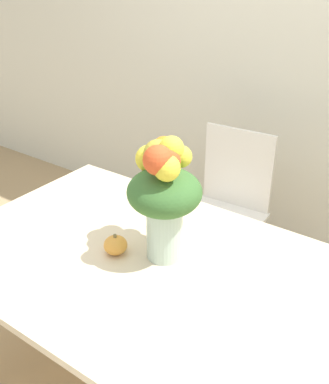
# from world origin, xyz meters

# --- Properties ---
(wall_back) EXTENTS (8.00, 0.06, 2.70)m
(wall_back) POSITION_xyz_m (0.00, 1.47, 1.35)
(wall_back) COLOR silver
(wall_back) RESTS_ON ground_plane
(dining_table) EXTENTS (1.53, 0.99, 0.73)m
(dining_table) POSITION_xyz_m (0.00, 0.00, 0.65)
(dining_table) COLOR beige
(dining_table) RESTS_ON ground_plane
(flower_vase) EXTENTS (0.28, 0.29, 0.47)m
(flower_vase) POSITION_xyz_m (0.04, 0.07, 0.99)
(flower_vase) COLOR #B2CCBC
(flower_vase) RESTS_ON dining_table
(pumpkin) EXTENTS (0.09, 0.09, 0.08)m
(pumpkin) POSITION_xyz_m (-0.12, -0.03, 0.76)
(pumpkin) COLOR gold
(pumpkin) RESTS_ON dining_table
(dining_chair_near_window) EXTENTS (0.44, 0.44, 0.90)m
(dining_chair_near_window) POSITION_xyz_m (-0.13, 0.89, 0.47)
(dining_chair_near_window) COLOR white
(dining_chair_near_window) RESTS_ON ground_plane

